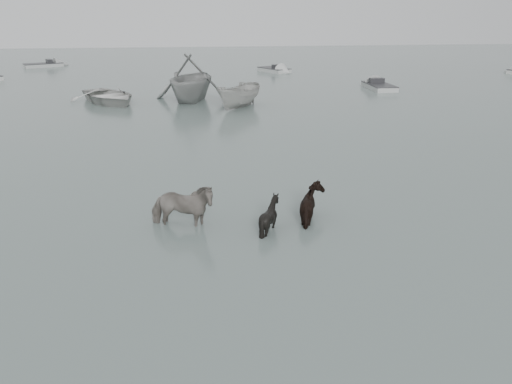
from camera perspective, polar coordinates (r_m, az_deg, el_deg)
ground at (r=13.67m, az=2.96°, el=-4.96°), size 140.00×140.00×0.00m
pony_pinto at (r=14.02m, az=-8.51°, el=-0.94°), size 2.04×1.28×1.60m
pony_dark at (r=14.52m, az=6.72°, el=-0.68°), size 1.32×1.48×1.33m
pony_black at (r=13.80m, az=1.57°, el=-1.98°), size 1.36×1.29×1.20m
rowboat_lead at (r=34.27m, az=-16.50°, el=10.67°), size 6.15×6.63×1.12m
rowboat_trail at (r=33.82m, az=-7.42°, el=12.99°), size 6.81×7.36×3.21m
boat_small at (r=31.16m, az=-1.93°, el=11.05°), size 3.79×4.30×1.62m
skiff_port at (r=39.81m, az=13.92°, el=11.88°), size 1.62×5.12×0.75m
skiff_mid at (r=49.43m, az=2.08°, el=13.99°), size 3.67×4.85×0.75m
skiff_far at (r=58.05m, az=-23.15°, el=13.38°), size 5.36×3.78×0.75m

